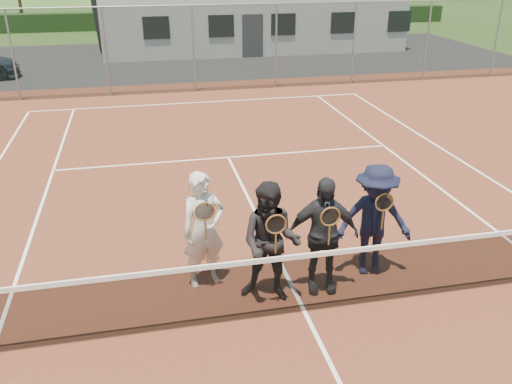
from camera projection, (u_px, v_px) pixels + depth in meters
ground at (180, 60)px, 25.49m from camera, size 220.00×220.00×0.00m
court_surface at (304, 312)px, 7.63m from camera, size 30.00×30.00×0.02m
tarmac_carpark at (92, 63)px, 24.71m from camera, size 40.00×12.00×0.01m
hedge_row at (164, 20)px, 35.99m from camera, size 40.00×1.20×1.10m
court_markings at (304, 311)px, 7.62m from camera, size 11.03×23.83×0.01m
tennis_net at (306, 280)px, 7.41m from camera, size 11.68×0.08×1.10m
perimeter_fence at (194, 49)px, 19.07m from camera, size 30.07×0.07×3.02m
player_a at (204, 230)px, 7.94m from camera, size 0.74×0.58×1.80m
player_b at (271, 243)px, 7.59m from camera, size 1.08×0.98×1.80m
player_c at (322, 235)px, 7.80m from camera, size 1.11×0.58×1.80m
player_d at (374, 220)px, 8.23m from camera, size 1.26×0.85×1.80m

